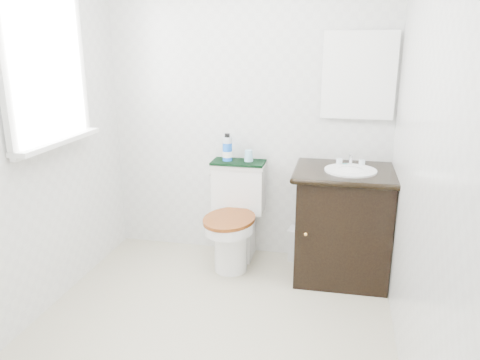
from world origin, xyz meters
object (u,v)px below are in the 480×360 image
at_px(toilet, 235,221).
at_px(cup, 249,156).
at_px(trash_bin, 300,244).
at_px(mouthwash_bottle, 227,148).
at_px(vanity, 343,221).

xyz_separation_m(toilet, cup, (0.08, 0.14, 0.49)).
bearing_deg(toilet, trash_bin, 14.68).
distance_m(trash_bin, mouthwash_bottle, 0.96).
xyz_separation_m(toilet, mouthwash_bottle, (-0.09, 0.13, 0.55)).
bearing_deg(cup, vanity, -15.60).
relative_size(vanity, trash_bin, 3.45).
distance_m(toilet, mouthwash_bottle, 0.57).
bearing_deg(cup, trash_bin, -1.33).
relative_size(vanity, mouthwash_bottle, 4.31).
relative_size(toilet, trash_bin, 2.91).
height_order(mouthwash_bottle, cup, mouthwash_bottle).
bearing_deg(mouthwash_bottle, vanity, -11.94).
height_order(toilet, vanity, vanity).
bearing_deg(mouthwash_bottle, trash_bin, 0.51).
bearing_deg(trash_bin, vanity, -31.84).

